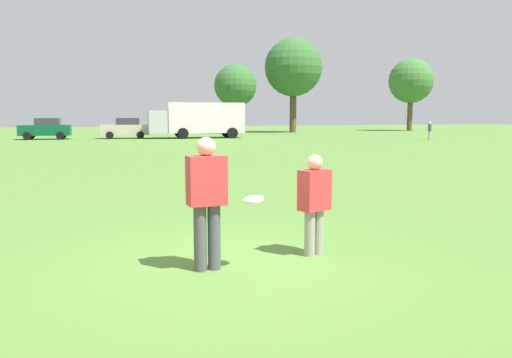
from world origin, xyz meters
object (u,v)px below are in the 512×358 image
at_px(frisbee, 254,199).
at_px(bystander_sideline_watcher, 430,130).
at_px(player_defender, 314,200).
at_px(box_truck, 199,119).
at_px(parked_car_mid_right, 46,129).
at_px(parked_car_near_right, 126,128).
at_px(player_thrower, 207,196).

bearing_deg(frisbee, bystander_sideline_watcher, 49.16).
xyz_separation_m(player_defender, box_truck, (6.95, 38.99, 0.92)).
xyz_separation_m(player_defender, parked_car_mid_right, (-6.03, 40.88, 0.09)).
height_order(parked_car_mid_right, parked_car_near_right, same).
relative_size(box_truck, bystander_sideline_watcher, 5.71).
bearing_deg(frisbee, box_truck, 78.49).
bearing_deg(player_defender, parked_car_near_right, 89.14).
bearing_deg(bystander_sideline_watcher, parked_car_mid_right, 159.03).
height_order(parked_car_mid_right, bystander_sideline_watcher, parked_car_mid_right).
height_order(player_thrower, box_truck, box_truck).
distance_m(player_thrower, box_truck, 40.16).
height_order(player_thrower, parked_car_near_right, parked_car_near_right).
relative_size(frisbee, parked_car_mid_right, 0.06).
distance_m(player_thrower, parked_car_mid_right, 41.33).
bearing_deg(player_defender, bystander_sideline_watcher, 49.99).
distance_m(player_thrower, frisbee, 0.62).
distance_m(player_thrower, parked_car_near_right, 40.66).
distance_m(box_truck, bystander_sideline_watcher, 20.12).
xyz_separation_m(player_thrower, player_defender, (1.67, 0.22, -0.17)).
relative_size(player_defender, frisbee, 5.43).
bearing_deg(player_thrower, box_truck, 77.61).
relative_size(player_thrower, box_truck, 0.21).
height_order(player_defender, bystander_sideline_watcher, bystander_sideline_watcher).
relative_size(player_thrower, player_defender, 1.19).
bearing_deg(parked_car_near_right, bystander_sideline_watcher, -25.12).
xyz_separation_m(frisbee, box_truck, (8.02, 39.39, 0.80)).
xyz_separation_m(player_defender, bystander_sideline_watcher, (24.50, 29.18, 0.03)).
distance_m(frisbee, parked_car_mid_right, 41.58).
bearing_deg(bystander_sideline_watcher, parked_car_near_right, 154.88).
height_order(player_defender, parked_car_near_right, parked_car_near_right).
bearing_deg(bystander_sideline_watcher, player_thrower, -131.67).
xyz_separation_m(frisbee, parked_car_mid_right, (-4.96, 41.28, -0.03)).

